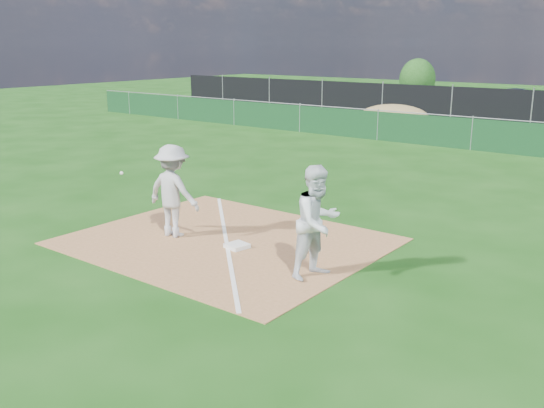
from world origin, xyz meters
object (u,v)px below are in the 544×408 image
at_px(play_at_first, 173,191).
at_px(car_mid, 518,104).
at_px(runner, 318,222).
at_px(car_left, 466,100).
at_px(tree_left, 417,79).
at_px(first_base, 237,246).

xyz_separation_m(play_at_first, car_mid, (-0.63, 26.12, -0.22)).
bearing_deg(runner, car_left, 27.37).
relative_size(runner, tree_left, 0.68).
bearing_deg(play_at_first, runner, -0.96).
xyz_separation_m(runner, car_left, (-7.13, 26.09, -0.18)).
xyz_separation_m(first_base, play_at_first, (-1.57, -0.20, 0.93)).
distance_m(first_base, runner, 2.29).
xyz_separation_m(car_left, car_mid, (2.85, 0.09, -0.05)).
bearing_deg(car_mid, tree_left, 67.95).
distance_m(runner, car_mid, 26.53).
bearing_deg(first_base, car_mid, 94.86).
bearing_deg(car_left, runner, -142.25).
bearing_deg(play_at_first, first_base, 7.20).
xyz_separation_m(first_base, car_left, (-5.05, 25.83, 0.76)).
bearing_deg(first_base, play_at_first, -172.80).
xyz_separation_m(play_at_first, tree_left, (-9.20, 31.93, 0.52)).
bearing_deg(car_mid, first_base, -163.06).
distance_m(play_at_first, car_left, 26.26).
distance_m(car_left, car_mid, 2.85).
bearing_deg(play_at_first, car_mid, 91.39).
distance_m(runner, car_left, 27.05).
height_order(first_base, car_mid, car_mid).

